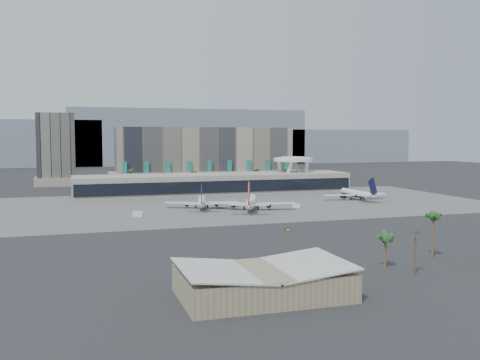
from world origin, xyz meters
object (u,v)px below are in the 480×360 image
object	(u,v)px
airliner_left	(202,202)
airliner_right	(356,194)
airliner_centre	(251,202)
service_vehicle_a	(138,214)
utility_pole	(415,247)
taxiway_sign	(288,230)
service_vehicle_b	(296,206)

from	to	relation	value
airliner_left	airliner_right	world-z (taller)	airliner_right
airliner_centre	service_vehicle_a	bearing A→B (deg)	-152.44
utility_pole	taxiway_sign	size ratio (longest dim) A/B	5.86
taxiway_sign	airliner_right	bearing A→B (deg)	53.95
service_vehicle_a	service_vehicle_b	world-z (taller)	service_vehicle_a
airliner_left	service_vehicle_a	distance (m)	38.07
utility_pole	airliner_left	xyz separation A→B (m)	(-22.03, 140.12, -3.86)
airliner_centre	service_vehicle_a	size ratio (longest dim) A/B	9.14
utility_pole	service_vehicle_a	distance (m)	133.41
service_vehicle_a	taxiway_sign	bearing A→B (deg)	-23.96
airliner_left	airliner_right	distance (m)	90.72
utility_pole	airliner_left	bearing A→B (deg)	98.93
airliner_centre	airliner_right	world-z (taller)	airliner_centre
airliner_centre	utility_pole	bearing A→B (deg)	-67.93
service_vehicle_a	airliner_right	bearing A→B (deg)	35.80
service_vehicle_a	taxiway_sign	world-z (taller)	service_vehicle_a
service_vehicle_b	taxiway_sign	distance (m)	65.36
utility_pole	service_vehicle_a	world-z (taller)	utility_pole
airliner_right	airliner_centre	bearing A→B (deg)	-162.31
airliner_centre	airliner_right	size ratio (longest dim) A/B	1.04
airliner_centre	service_vehicle_a	distance (m)	54.49
airliner_centre	airliner_right	distance (m)	72.59
utility_pole	airliner_centre	world-z (taller)	airliner_centre
service_vehicle_b	taxiway_sign	world-z (taller)	service_vehicle_b
airliner_centre	taxiway_sign	xyz separation A→B (m)	(-5.31, -58.36, -3.37)
utility_pole	taxiway_sign	xyz separation A→B (m)	(-6.27, 68.62, -6.68)
utility_pole	service_vehicle_b	bearing A→B (deg)	79.97
airliner_centre	service_vehicle_b	xyz separation A→B (m)	(23.47, 0.32, -2.86)
airliner_left	airliner_centre	world-z (taller)	airliner_centre
utility_pole	airliner_left	size ratio (longest dim) A/B	0.32
airliner_left	service_vehicle_a	bearing A→B (deg)	-136.95
airliner_right	taxiway_sign	world-z (taller)	airliner_right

